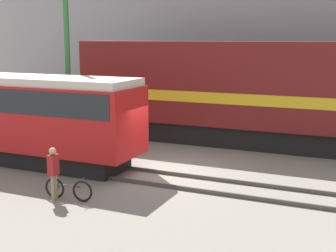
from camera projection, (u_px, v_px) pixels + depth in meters
name	position (u px, v px, depth m)	size (l,w,h in m)	color
ground_plane	(163.00, 173.00, 17.73)	(120.00, 120.00, 0.00)	gray
track_near	(153.00, 177.00, 16.91)	(60.00, 1.50, 0.14)	#47423D
track_far	(214.00, 140.00, 23.08)	(60.00, 1.51, 0.14)	#47423D
building_backdrop	(256.00, 28.00, 29.12)	(36.58, 6.00, 11.30)	#99999E
freight_locomotive	(279.00, 93.00, 21.37)	(19.42, 3.04, 5.48)	black
streetcar	(18.00, 113.00, 18.99)	(10.62, 2.54, 3.55)	black
bicycle	(68.00, 189.00, 14.68)	(1.67, 0.44, 0.75)	black
person	(53.00, 168.00, 14.55)	(0.25, 0.38, 1.70)	#8C7A5B
utility_pole_left	(67.00, 48.00, 21.60)	(0.25, 0.25, 9.13)	#2D7238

